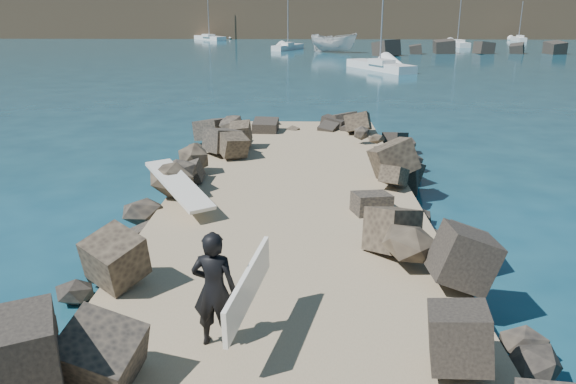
{
  "coord_description": "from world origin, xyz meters",
  "views": [
    {
      "loc": [
        0.3,
        -11.44,
        4.9
      ],
      "look_at": [
        0.0,
        -1.0,
        1.5
      ],
      "focal_mm": 35.0,
      "sensor_mm": 36.0,
      "label": 1
    }
  ],
  "objects_px": {
    "sailboat_c": "(380,66)",
    "boat_imported": "(334,43)",
    "surfer_with_board": "(219,289)",
    "surfboard_resting": "(179,190)"
  },
  "relations": [
    {
      "from": "boat_imported",
      "to": "sailboat_c",
      "type": "relative_size",
      "value": 0.61
    },
    {
      "from": "surfboard_resting",
      "to": "surfer_with_board",
      "type": "bearing_deg",
      "value": -108.33
    },
    {
      "from": "surfboard_resting",
      "to": "boat_imported",
      "type": "relative_size",
      "value": 0.42
    },
    {
      "from": "surfboard_resting",
      "to": "sailboat_c",
      "type": "xyz_separation_m",
      "value": [
        9.23,
        37.04,
        -0.69
      ]
    },
    {
      "from": "surfer_with_board",
      "to": "surfboard_resting",
      "type": "bearing_deg",
      "value": 107.54
    },
    {
      "from": "surfboard_resting",
      "to": "sailboat_c",
      "type": "height_order",
      "value": "sailboat_c"
    },
    {
      "from": "boat_imported",
      "to": "surfer_with_board",
      "type": "height_order",
      "value": "boat_imported"
    },
    {
      "from": "sailboat_c",
      "to": "boat_imported",
      "type": "bearing_deg",
      "value": 98.19
    },
    {
      "from": "boat_imported",
      "to": "surfer_with_board",
      "type": "bearing_deg",
      "value": -157.76
    },
    {
      "from": "boat_imported",
      "to": "sailboat_c",
      "type": "bearing_deg",
      "value": -145.43
    }
  ]
}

